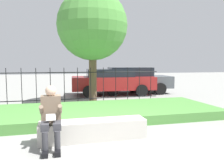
{
  "coord_description": "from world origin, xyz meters",
  "views": [
    {
      "loc": [
        -0.96,
        -4.61,
        1.67
      ],
      "look_at": [
        1.14,
        3.91,
        0.83
      ],
      "focal_mm": 35.0,
      "sensor_mm": 36.0,
      "label": 1
    }
  ],
  "objects_px": {
    "person_seated_reader": "(51,115)",
    "tree_behind_fence": "(92,26)",
    "stone_bench": "(93,131)",
    "car_parked_center": "(112,81)",
    "car_parked_right": "(132,79)"
  },
  "relations": [
    {
      "from": "person_seated_reader",
      "to": "tree_behind_fence",
      "type": "bearing_deg",
      "value": 71.22
    },
    {
      "from": "person_seated_reader",
      "to": "tree_behind_fence",
      "type": "xyz_separation_m",
      "value": [
        1.52,
        4.47,
        2.5
      ]
    },
    {
      "from": "stone_bench",
      "to": "car_parked_center",
      "type": "xyz_separation_m",
      "value": [
        2.03,
        6.52,
        0.54
      ]
    },
    {
      "from": "stone_bench",
      "to": "car_parked_right",
      "type": "distance_m",
      "value": 7.71
    },
    {
      "from": "car_parked_center",
      "to": "tree_behind_fence",
      "type": "distance_m",
      "value": 3.64
    },
    {
      "from": "stone_bench",
      "to": "person_seated_reader",
      "type": "bearing_deg",
      "value": -162.59
    },
    {
      "from": "tree_behind_fence",
      "to": "stone_bench",
      "type": "bearing_deg",
      "value": -98.76
    },
    {
      "from": "stone_bench",
      "to": "tree_behind_fence",
      "type": "height_order",
      "value": "tree_behind_fence"
    },
    {
      "from": "car_parked_center",
      "to": "tree_behind_fence",
      "type": "xyz_separation_m",
      "value": [
        -1.39,
        -2.33,
        2.43
      ]
    },
    {
      "from": "person_seated_reader",
      "to": "car_parked_right",
      "type": "height_order",
      "value": "car_parked_right"
    },
    {
      "from": "car_parked_right",
      "to": "tree_behind_fence",
      "type": "height_order",
      "value": "tree_behind_fence"
    },
    {
      "from": "car_parked_right",
      "to": "person_seated_reader",
      "type": "bearing_deg",
      "value": -115.18
    },
    {
      "from": "car_parked_right",
      "to": "tree_behind_fence",
      "type": "xyz_separation_m",
      "value": [
        -2.63,
        -2.76,
        2.4
      ]
    },
    {
      "from": "car_parked_right",
      "to": "car_parked_center",
      "type": "height_order",
      "value": "car_parked_right"
    },
    {
      "from": "person_seated_reader",
      "to": "car_parked_center",
      "type": "bearing_deg",
      "value": 66.85
    }
  ]
}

